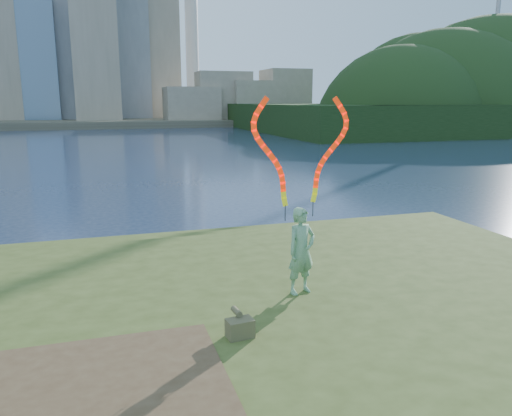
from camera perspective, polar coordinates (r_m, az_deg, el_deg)
name	(u,v)px	position (r m, az deg, el deg)	size (l,w,h in m)	color
ground	(217,323)	(10.59, -4.48, -12.93)	(320.00, 320.00, 0.00)	#1B2844
grassy_knoll	(248,362)	(8.45, -0.91, -17.20)	(20.00, 18.00, 0.80)	#394819
dirt_patch	(106,389)	(7.18, -16.81, -19.16)	(3.20, 3.00, 0.02)	#47331E
far_shore	(110,121)	(104.46, -16.30, 9.53)	(320.00, 40.00, 1.20)	#4C4737
wooded_hill	(485,127)	(92.86, 24.67, 8.38)	(78.00, 50.00, 63.00)	black
woman_with_ribbons	(301,223)	(9.57, 5.18, -1.70)	(2.00, 0.71, 4.08)	#1B6D28
canvas_bag	(240,327)	(8.15, -1.88, -13.43)	(0.45, 0.51, 0.40)	brown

